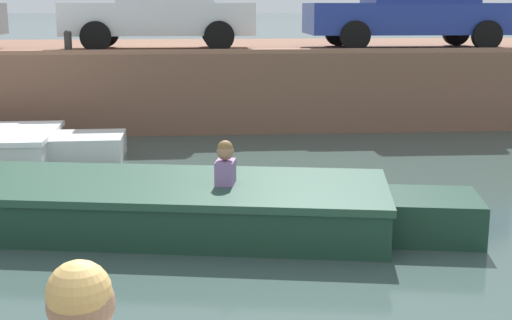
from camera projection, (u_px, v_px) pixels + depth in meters
name	position (u px, v px, depth m)	size (l,w,h in m)	color
ground_plane	(249.00, 220.00, 8.31)	(400.00, 400.00, 0.00)	#384C47
far_quay_wall	(222.00, 79.00, 16.49)	(60.00, 6.00, 1.55)	brown
far_wall_coping	(227.00, 51.00, 13.51)	(60.00, 0.24, 0.08)	#9F6C52
motorboat_passing	(181.00, 206.00, 7.94)	(6.18, 2.63, 1.02)	#193828
car_left_inner_white	(161.00, 8.00, 14.66)	(3.91, 1.95, 1.54)	white
car_centre_blue	(413.00, 7.00, 15.08)	(4.38, 2.00, 1.54)	#233893
mooring_bollard_mid	(68.00, 41.00, 13.36)	(0.15, 0.15, 0.44)	#2D2B28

